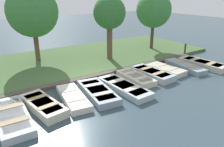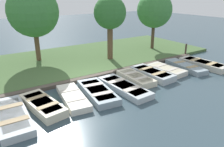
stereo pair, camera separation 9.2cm
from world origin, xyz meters
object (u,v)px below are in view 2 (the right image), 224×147
mooring_post_far (186,50)px  rowboat_9 (185,66)px  park_tree_right (154,10)px  rowboat_5 (124,87)px  rowboat_6 (136,78)px  rowboat_8 (166,70)px  rowboat_1 (12,116)px  rowboat_4 (98,92)px  rowboat_3 (73,97)px  rowboat_7 (152,74)px  park_tree_center (110,14)px  rowboat_10 (203,64)px  rowboat_2 (43,105)px  park_tree_left (33,12)px

mooring_post_far → rowboat_9: bearing=-50.8°
park_tree_right → rowboat_5: bearing=-52.7°
rowboat_5 → rowboat_6: rowboat_6 is taller
rowboat_8 → rowboat_9: (0.27, 1.61, -0.00)m
rowboat_1 → park_tree_right: bearing=114.4°
rowboat_9 → rowboat_5: bearing=-77.7°
mooring_post_far → park_tree_right: bearing=-160.7°
rowboat_4 → rowboat_3: bearing=-89.8°
rowboat_9 → rowboat_7: bearing=-85.7°
rowboat_1 → park_tree_right: park_tree_right is taller
rowboat_1 → mooring_post_far: mooring_post_far is taller
park_tree_center → rowboat_7: bearing=5.4°
rowboat_10 → rowboat_5: bearing=-93.9°
rowboat_8 → rowboat_7: bearing=-90.1°
rowboat_6 → rowboat_1: bearing=-83.5°
rowboat_2 → rowboat_4: 2.84m
rowboat_4 → park_tree_left: 8.22m
rowboat_2 → park_tree_right: 13.25m
rowboat_5 → rowboat_9: bearing=92.1°
rowboat_5 → rowboat_8: size_ratio=1.35×
rowboat_9 → mooring_post_far: bearing=136.7°
rowboat_8 → park_tree_center: size_ratio=0.55×
park_tree_center → rowboat_10: bearing=44.9°
mooring_post_far → park_tree_center: bearing=-110.7°
rowboat_8 → rowboat_10: rowboat_10 is taller
rowboat_8 → park_tree_left: size_ratio=0.48×
rowboat_4 → rowboat_9: size_ratio=1.01×
rowboat_6 → rowboat_7: 1.30m
rowboat_4 → rowboat_7: 4.25m
rowboat_6 → rowboat_8: bearing=93.3°
rowboat_9 → mooring_post_far: (-2.16, 2.65, 0.37)m
rowboat_5 → park_tree_center: bearing=152.4°
rowboat_1 → rowboat_6: (-0.52, 7.14, 0.02)m
rowboat_6 → mooring_post_far: (-1.93, 6.96, 0.36)m
rowboat_1 → rowboat_5: bearing=90.1°
rowboat_2 → park_tree_center: 8.76m
rowboat_10 → park_tree_center: park_tree_center is taller
rowboat_6 → park_tree_right: (-4.88, 5.93, 3.41)m
rowboat_3 → rowboat_2: bearing=-80.7°
rowboat_2 → rowboat_9: 10.09m
rowboat_5 → rowboat_7: rowboat_7 is taller
park_tree_left → park_tree_center: bearing=60.9°
rowboat_5 → rowboat_10: size_ratio=1.05×
rowboat_7 → park_tree_center: 5.48m
park_tree_right → rowboat_9: bearing=-17.5°
park_tree_left → rowboat_3: bearing=-3.1°
rowboat_3 → mooring_post_far: 11.44m
rowboat_8 → rowboat_10: size_ratio=0.78×
rowboat_6 → mooring_post_far: bearing=107.8°
rowboat_5 → park_tree_left: park_tree_left is taller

